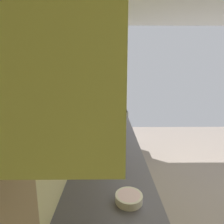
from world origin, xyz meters
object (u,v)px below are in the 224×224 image
oven_range (111,130)px  microwave (108,120)px  kettle (117,115)px  bowl (129,198)px

oven_range → microwave: microwave is taller
oven_range → kettle: bearing=-173.9°
bowl → kettle: size_ratio=0.84×
oven_range → kettle: size_ratio=5.88×
bowl → kettle: 1.88m
oven_range → bowl: (-2.72, -0.09, 0.47)m
oven_range → microwave: bearing=178.2°
microwave → bowl: (-1.31, -0.13, -0.12)m
microwave → bowl: size_ratio=2.87×
oven_range → kettle: oven_range is taller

